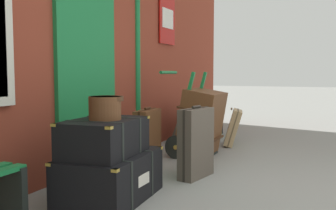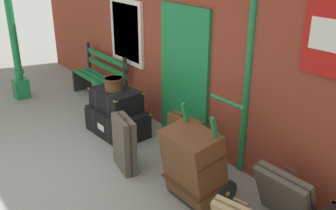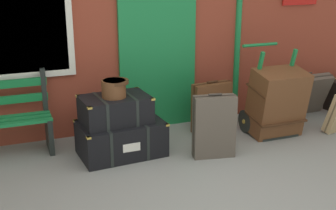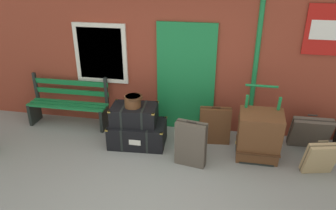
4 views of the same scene
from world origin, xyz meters
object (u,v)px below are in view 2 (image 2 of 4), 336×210
(steamer_trunk_middle, at_px, (116,99))
(suitcase_caramel, at_px, (185,140))
(porters_trolley, at_px, (204,175))
(suitcase_slate, at_px, (125,144))
(lamp_post, at_px, (14,43))
(suitcase_oxblood, at_px, (286,196))
(platform_bench, at_px, (100,78))
(large_brown_trunk, at_px, (194,165))
(round_hatbox, at_px, (114,83))
(steamer_trunk_base, at_px, (117,122))

(steamer_trunk_middle, height_order, suitcase_caramel, steamer_trunk_middle)
(porters_trolley, distance_m, suitcase_slate, 1.19)
(lamp_post, xyz_separation_m, suitcase_slate, (3.64, 0.30, -0.76))
(lamp_post, distance_m, suitcase_oxblood, 5.82)
(platform_bench, xyz_separation_m, suitcase_caramel, (2.94, -0.19, -0.10))
(steamer_trunk_middle, bearing_deg, suitcase_oxblood, 6.73)
(lamp_post, relative_size, platform_bench, 1.88)
(platform_bench, relative_size, large_brown_trunk, 1.70)
(steamer_trunk_middle, bearing_deg, platform_bench, 162.42)
(round_hatbox, xyz_separation_m, suitcase_slate, (1.09, -0.47, -0.48))
(porters_trolley, bearing_deg, suitcase_oxblood, 21.48)
(large_brown_trunk, bearing_deg, round_hatbox, 175.87)
(suitcase_slate, xyz_separation_m, suitcase_caramel, (0.35, 0.77, -0.04))
(large_brown_trunk, relative_size, suitcase_slate, 1.17)
(steamer_trunk_middle, bearing_deg, porters_trolley, 0.06)
(round_hatbox, distance_m, suitcase_caramel, 1.56)
(steamer_trunk_base, height_order, large_brown_trunk, large_brown_trunk)
(round_hatbox, relative_size, large_brown_trunk, 0.34)
(platform_bench, relative_size, steamer_trunk_middle, 1.89)
(suitcase_caramel, bearing_deg, suitcase_slate, -114.36)
(porters_trolley, xyz_separation_m, suitcase_oxblood, (0.92, 0.36, 0.06))
(porters_trolley, xyz_separation_m, large_brown_trunk, (0.00, -0.18, 0.20))
(platform_bench, relative_size, steamer_trunk_base, 1.52)
(platform_bench, xyz_separation_m, suitcase_oxblood, (4.59, -0.11, -0.12))
(large_brown_trunk, height_order, suitcase_oxblood, large_brown_trunk)
(suitcase_slate, bearing_deg, large_brown_trunk, 15.90)
(platform_bench, bearing_deg, steamer_trunk_middle, -17.58)
(platform_bench, distance_m, steamer_trunk_base, 1.66)
(lamp_post, distance_m, round_hatbox, 2.68)
(lamp_post, xyz_separation_m, steamer_trunk_middle, (2.56, 0.79, -0.56))
(platform_bench, xyz_separation_m, suitcase_slate, (2.59, -0.96, -0.06))
(lamp_post, bearing_deg, round_hatbox, 16.72)
(suitcase_caramel, bearing_deg, steamer_trunk_middle, -168.70)
(platform_bench, xyz_separation_m, porters_trolley, (3.67, -0.48, -0.18))
(suitcase_slate, bearing_deg, lamp_post, -175.29)
(round_hatbox, relative_size, porters_trolley, 0.27)
(steamer_trunk_base, relative_size, suitcase_oxblood, 1.54)
(steamer_trunk_base, distance_m, round_hatbox, 0.65)
(porters_trolley, bearing_deg, steamer_trunk_base, -179.28)
(steamer_trunk_base, distance_m, suitcase_caramel, 1.42)
(lamp_post, relative_size, steamer_trunk_middle, 3.54)
(steamer_trunk_middle, relative_size, round_hatbox, 2.64)
(platform_bench, relative_size, porters_trolley, 1.36)
(round_hatbox, xyz_separation_m, suitcase_oxblood, (3.09, 0.38, -0.53))
(large_brown_trunk, distance_m, suitcase_caramel, 0.88)
(steamer_trunk_base, relative_size, porters_trolley, 0.89)
(porters_trolley, height_order, suitcase_oxblood, porters_trolley)
(platform_bench, height_order, porters_trolley, porters_trolley)
(porters_trolley, distance_m, suitcase_caramel, 0.79)
(lamp_post, height_order, suitcase_slate, lamp_post)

